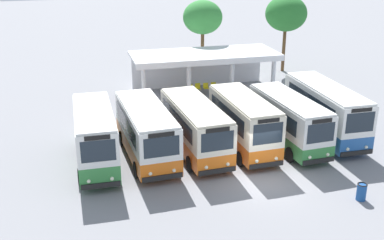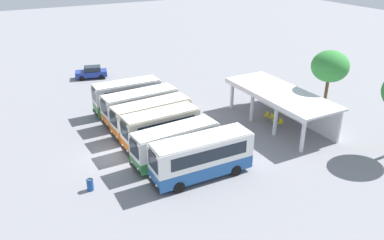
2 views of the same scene
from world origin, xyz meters
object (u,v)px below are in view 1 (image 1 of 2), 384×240
(city_bus_middle_cream, at_px, (195,126))
(city_bus_fifth_blue, at_px, (289,119))
(waiting_chair_end_by_column, at_px, (190,88))
(city_bus_fourth_amber, at_px, (244,122))
(city_bus_far_end_green, at_px, (325,109))
(city_bus_second_in_row, at_px, (146,130))
(waiting_chair_fourth_seat, at_px, (214,86))
(city_bus_nearest_orange, at_px, (95,136))
(litter_bin_apron, at_px, (361,192))
(waiting_chair_second_from_end, at_px, (198,87))
(waiting_chair_middle_seat, at_px, (206,87))

(city_bus_middle_cream, xyz_separation_m, city_bus_fifth_blue, (5.94, -0.37, 0.01))
(city_bus_middle_cream, height_order, waiting_chair_end_by_column, city_bus_middle_cream)
(city_bus_fifth_blue, bearing_deg, city_bus_middle_cream, 176.42)
(city_bus_fourth_amber, bearing_deg, city_bus_far_end_green, 7.27)
(city_bus_second_in_row, distance_m, waiting_chair_fourth_seat, 13.95)
(city_bus_nearest_orange, relative_size, litter_bin_apron, 7.90)
(city_bus_fourth_amber, bearing_deg, city_bus_middle_cream, 173.43)
(city_bus_far_end_green, height_order, waiting_chair_fourth_seat, city_bus_far_end_green)
(city_bus_nearest_orange, relative_size, city_bus_fifth_blue, 0.96)
(city_bus_second_in_row, relative_size, waiting_chair_second_from_end, 9.02)
(waiting_chair_fourth_seat, bearing_deg, waiting_chair_end_by_column, -178.24)
(waiting_chair_middle_seat, bearing_deg, city_bus_fifth_blue, -80.93)
(city_bus_fifth_blue, xyz_separation_m, waiting_chair_end_by_column, (-3.28, 11.92, -1.23))
(city_bus_second_in_row, xyz_separation_m, waiting_chair_middle_seat, (7.00, 11.55, -1.24))
(city_bus_second_in_row, relative_size, waiting_chair_middle_seat, 9.02)
(city_bus_nearest_orange, distance_m, city_bus_far_end_green, 14.86)
(city_bus_middle_cream, relative_size, waiting_chair_end_by_column, 8.96)
(city_bus_nearest_orange, bearing_deg, waiting_chair_fourth_seat, 48.25)
(litter_bin_apron, bearing_deg, city_bus_far_end_green, 73.92)
(city_bus_second_in_row, height_order, city_bus_far_end_green, city_bus_far_end_green)
(city_bus_middle_cream, distance_m, city_bus_fifth_blue, 5.95)
(city_bus_middle_cream, bearing_deg, city_bus_fourth_amber, -6.57)
(city_bus_middle_cream, xyz_separation_m, city_bus_far_end_green, (8.90, 0.42, 0.14))
(city_bus_far_end_green, height_order, waiting_chair_middle_seat, city_bus_far_end_green)
(waiting_chair_middle_seat, height_order, waiting_chair_fourth_seat, same)
(city_bus_fifth_blue, bearing_deg, city_bus_far_end_green, 14.85)
(city_bus_far_end_green, bearing_deg, city_bus_second_in_row, -178.15)
(city_bus_nearest_orange, height_order, city_bus_second_in_row, city_bus_nearest_orange)
(city_bus_nearest_orange, bearing_deg, city_bus_fourth_amber, -0.13)
(waiting_chair_second_from_end, xyz_separation_m, waiting_chair_middle_seat, (0.69, -0.07, 0.00))
(city_bus_far_end_green, distance_m, waiting_chair_end_by_column, 12.84)
(city_bus_middle_cream, xyz_separation_m, waiting_chair_fourth_seat, (4.71, 11.61, -1.22))
(city_bus_fourth_amber, bearing_deg, waiting_chair_fourth_seat, 81.68)
(city_bus_far_end_green, height_order, litter_bin_apron, city_bus_far_end_green)
(city_bus_fifth_blue, distance_m, waiting_chair_end_by_column, 12.42)
(city_bus_nearest_orange, bearing_deg, waiting_chair_second_from_end, 52.23)
(city_bus_fourth_amber, xyz_separation_m, waiting_chair_middle_seat, (1.06, 11.92, -1.33))
(city_bus_middle_cream, xyz_separation_m, waiting_chair_second_from_end, (3.34, 11.65, -1.22))
(city_bus_nearest_orange, height_order, city_bus_middle_cream, city_bus_nearest_orange)
(city_bus_far_end_green, height_order, waiting_chair_second_from_end, city_bus_far_end_green)
(city_bus_fourth_amber, relative_size, litter_bin_apron, 7.69)
(city_bus_second_in_row, height_order, city_bus_fourth_amber, city_bus_fourth_amber)
(litter_bin_apron, bearing_deg, city_bus_middle_cream, 130.90)
(city_bus_nearest_orange, relative_size, city_bus_far_end_green, 0.88)
(city_bus_fifth_blue, bearing_deg, city_bus_nearest_orange, 179.76)
(city_bus_fourth_amber, height_order, litter_bin_apron, city_bus_fourth_amber)
(city_bus_fourth_amber, bearing_deg, waiting_chair_middle_seat, 84.92)
(city_bus_fifth_blue, relative_size, waiting_chair_second_from_end, 8.62)
(city_bus_fourth_amber, distance_m, waiting_chair_second_from_end, 12.07)
(waiting_chair_end_by_column, xyz_separation_m, waiting_chair_middle_seat, (1.37, 0.03, 0.00))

